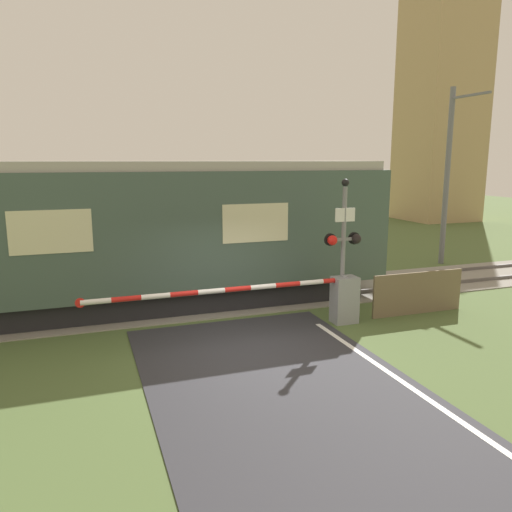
% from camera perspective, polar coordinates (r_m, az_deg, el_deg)
% --- Properties ---
extents(ground_plane, '(80.00, 80.00, 0.00)m').
position_cam_1_polar(ground_plane, '(10.63, -0.73, -10.73)').
color(ground_plane, '#4C6033').
extents(track_bed, '(36.00, 3.20, 0.13)m').
position_cam_1_polar(track_bed, '(14.13, -5.77, -5.15)').
color(track_bed, gray).
rests_on(track_bed, ground_plane).
extents(train, '(17.55, 2.74, 3.89)m').
position_cam_1_polar(train, '(13.36, -22.03, 1.81)').
color(train, black).
rests_on(train, ground_plane).
extents(crossing_barrier, '(6.47, 0.44, 1.18)m').
position_cam_1_polar(crossing_barrier, '(12.08, 7.62, -4.75)').
color(crossing_barrier, gray).
rests_on(crossing_barrier, ground_plane).
extents(signal_post, '(0.95, 0.26, 3.49)m').
position_cam_1_polar(signal_post, '(12.19, 9.98, 1.61)').
color(signal_post, gray).
rests_on(signal_post, ground_plane).
extents(catenary_pole, '(0.20, 1.90, 6.53)m').
position_cam_1_polar(catenary_pole, '(20.15, 21.09, 8.76)').
color(catenary_pole, slate).
rests_on(catenary_pole, ground_plane).
extents(distant_building, '(4.71, 4.71, 15.39)m').
position_cam_1_polar(distant_building, '(35.62, 20.44, 16.48)').
color(distant_building, tan).
rests_on(distant_building, ground_plane).
extents(roadside_fence, '(2.66, 0.06, 1.10)m').
position_cam_1_polar(roadside_fence, '(13.55, 18.01, -4.04)').
color(roadside_fence, '#726047').
rests_on(roadside_fence, ground_plane).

